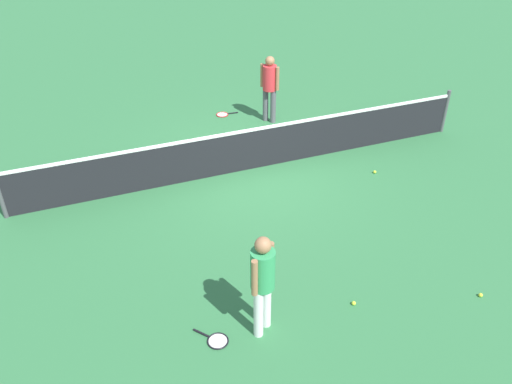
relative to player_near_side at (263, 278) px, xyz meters
The scene contains 9 objects.
ground_plane 4.69m from the player_near_side, 71.24° to the left, with size 40.00×40.00×0.00m, color #2D6B3D.
court_net 4.61m from the player_near_side, 71.24° to the left, with size 10.09×0.09×1.07m.
player_near_side is the anchor object (origin of this frame).
player_far_side 6.96m from the player_near_side, 66.95° to the left, with size 0.48×0.48×1.70m.
tennis_racket_near_player 1.22m from the player_near_side, behind, with size 0.50×0.56×0.03m.
tennis_racket_far_player 7.44m from the player_near_side, 76.34° to the left, with size 0.59×0.33×0.03m.
tennis_ball_near_player 1.79m from the player_near_side, ahead, with size 0.07×0.07×0.07m, color #C6E033.
tennis_ball_by_net 3.64m from the player_near_side, 10.10° to the right, with size 0.07×0.07×0.07m, color #C6E033.
tennis_ball_baseline 5.12m from the player_near_side, 39.54° to the left, with size 0.07×0.07×0.07m, color #C6E033.
Camera 1 is at (-3.49, -9.32, 5.98)m, focal length 37.22 mm.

